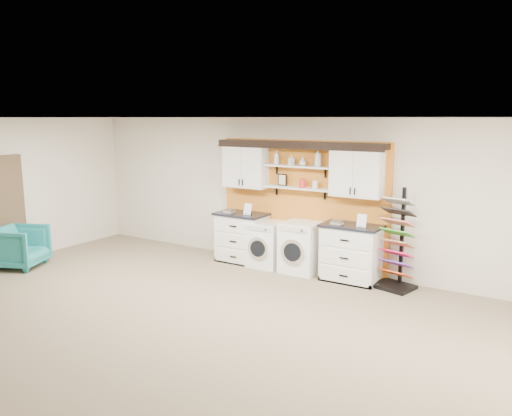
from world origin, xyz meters
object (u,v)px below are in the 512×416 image
Objects in this scene: sample_rack at (396,257)px; armchair at (20,247)px; base_cabinet_left at (242,237)px; washer at (267,244)px; base_cabinet_right at (351,253)px; dryer at (301,247)px.

armchair is at bearing -144.06° from sample_rack.
base_cabinet_left reaches higher than washer.
base_cabinet_right is at bearing -163.43° from sample_rack.
sample_rack reaches higher than dryer.
sample_rack is (1.74, 0.04, 0.07)m from dryer.
base_cabinet_right is 1.10× the size of dryer.
washer is 0.51× the size of sample_rack.
dryer is at bearing -85.57° from armchair.
washer is 0.99× the size of armchair.
dryer is 1.07× the size of armchair.
sample_rack is at bearing 0.66° from base_cabinet_left.
dryer is (0.72, 0.00, 0.04)m from washer.
dryer is at bearing -164.74° from sample_rack.
dryer is (1.30, -0.00, -0.02)m from base_cabinet_left.
dryer is at bearing -0.15° from base_cabinet_left.
base_cabinet_left is at bearing -77.06° from armchair.
armchair is (-4.67, -2.54, -0.07)m from dryer.
armchair is at bearing -142.93° from base_cabinet_left.
base_cabinet_right reaches higher than washer.
sample_rack is (2.46, 0.04, 0.10)m from washer.
base_cabinet_left is 3.04m from sample_rack.
base_cabinet_right reaches higher than armchair.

